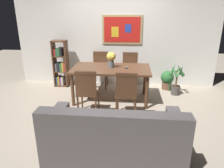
{
  "coord_description": "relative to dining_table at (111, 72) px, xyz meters",
  "views": [
    {
      "loc": [
        0.42,
        -3.97,
        1.96
      ],
      "look_at": [
        0.08,
        -0.35,
        0.65
      ],
      "focal_mm": 33.86,
      "sensor_mm": 36.0,
      "label": 1
    }
  ],
  "objects": [
    {
      "name": "dining_chair_far_right",
      "position": [
        0.4,
        0.79,
        -0.12
      ],
      "size": [
        0.4,
        0.41,
        0.91
      ],
      "color": "brown",
      "rests_on": "ground_plane"
    },
    {
      "name": "potted_palm",
      "position": [
        1.51,
        0.43,
        -0.31
      ],
      "size": [
        0.38,
        0.4,
        0.8
      ],
      "color": "#4C4742",
      "rests_on": "ground_plane"
    },
    {
      "name": "dining_table",
      "position": [
        0.0,
        0.0,
        0.0
      ],
      "size": [
        1.69,
        0.95,
        0.74
      ],
      "color": "brown",
      "rests_on": "ground_plane"
    },
    {
      "name": "dining_chair_near_left",
      "position": [
        -0.37,
        -0.79,
        -0.12
      ],
      "size": [
        0.4,
        0.41,
        0.91
      ],
      "color": "brown",
      "rests_on": "ground_plane"
    },
    {
      "name": "dining_chair_far_left",
      "position": [
        -0.36,
        0.83,
        -0.12
      ],
      "size": [
        0.4,
        0.41,
        0.91
      ],
      "color": "brown",
      "rests_on": "ground_plane"
    },
    {
      "name": "potted_ivy",
      "position": [
        1.35,
        0.78,
        -0.39
      ],
      "size": [
        0.32,
        0.32,
        0.55
      ],
      "color": "brown",
      "rests_on": "ground_plane"
    },
    {
      "name": "ground_plane",
      "position": [
        0.01,
        -0.42,
        -0.66
      ],
      "size": [
        12.0,
        12.0,
        0.0
      ],
      "primitive_type": "plane",
      "color": "tan"
    },
    {
      "name": "flower_vase",
      "position": [
        0.0,
        0.04,
        0.29
      ],
      "size": [
        0.21,
        0.2,
        0.34
      ],
      "color": "slate",
      "rests_on": "dining_table"
    },
    {
      "name": "bookshelf",
      "position": [
        -1.4,
        0.81,
        -0.09
      ],
      "size": [
        0.36,
        0.28,
        1.2
      ],
      "color": "brown",
      "rests_on": "ground_plane"
    },
    {
      "name": "leather_couch",
      "position": [
        0.23,
        -2.01,
        -0.35
      ],
      "size": [
        1.8,
        0.84,
        0.84
      ],
      "color": "#514C4C",
      "rests_on": "ground_plane"
    },
    {
      "name": "wall_back_with_painting",
      "position": [
        0.02,
        1.15,
        0.65
      ],
      "size": [
        5.2,
        0.14,
        2.6
      ],
      "color": "silver",
      "rests_on": "ground_plane"
    },
    {
      "name": "dining_chair_near_right",
      "position": [
        0.36,
        -0.81,
        -0.12
      ],
      "size": [
        0.4,
        0.41,
        0.91
      ],
      "color": "brown",
      "rests_on": "ground_plane"
    },
    {
      "name": "tv_remote",
      "position": [
        0.34,
        0.03,
        0.1
      ],
      "size": [
        0.06,
        0.16,
        0.02
      ],
      "color": "black",
      "rests_on": "dining_table"
    }
  ]
}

